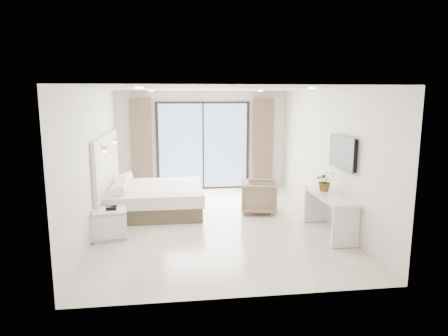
{
  "coord_description": "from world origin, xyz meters",
  "views": [
    {
      "loc": [
        -0.84,
        -7.8,
        2.57
      ],
      "look_at": [
        0.23,
        0.4,
        1.06
      ],
      "focal_mm": 32.0,
      "sensor_mm": 36.0,
      "label": 1
    }
  ],
  "objects_px": {
    "console_desk": "(330,205)",
    "armchair": "(259,195)",
    "nightstand": "(110,224)",
    "bed": "(154,199)"
  },
  "relations": [
    {
      "from": "console_desk",
      "to": "armchair",
      "type": "distance_m",
      "value": 1.86
    },
    {
      "from": "nightstand",
      "to": "armchair",
      "type": "relative_size",
      "value": 0.84
    },
    {
      "from": "nightstand",
      "to": "armchair",
      "type": "xyz_separation_m",
      "value": [
        3.05,
        1.27,
        0.12
      ]
    },
    {
      "from": "console_desk",
      "to": "armchair",
      "type": "relative_size",
      "value": 2.03
    },
    {
      "from": "bed",
      "to": "armchair",
      "type": "xyz_separation_m",
      "value": [
        2.32,
        -0.32,
        0.09
      ]
    },
    {
      "from": "console_desk",
      "to": "nightstand",
      "type": "bearing_deg",
      "value": 175.91
    },
    {
      "from": "bed",
      "to": "console_desk",
      "type": "distance_m",
      "value": 3.82
    },
    {
      "from": "armchair",
      "to": "bed",
      "type": "bearing_deg",
      "value": 92.43
    },
    {
      "from": "bed",
      "to": "console_desk",
      "type": "height_order",
      "value": "console_desk"
    },
    {
      "from": "nightstand",
      "to": "console_desk",
      "type": "bearing_deg",
      "value": -12.98
    }
  ]
}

